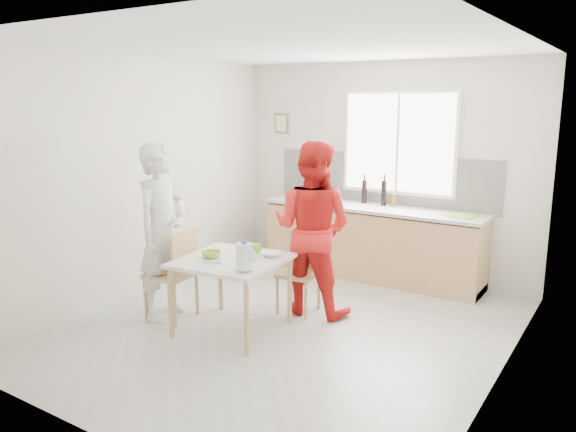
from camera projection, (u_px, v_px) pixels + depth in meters
name	position (u px, v px, depth m)	size (l,w,h in m)	color
ground	(288.00, 327.00, 5.60)	(4.50, 4.50, 0.00)	#B7B7B2
room_shell	(288.00, 163.00, 5.26)	(4.50, 4.50, 4.50)	silver
window	(398.00, 143.00, 6.98)	(1.50, 0.06, 1.30)	white
backsplash	(383.00, 179.00, 7.19)	(3.00, 0.02, 0.65)	white
picture_frame	(281.00, 123.00, 7.87)	(0.22, 0.03, 0.28)	#509242
kitchen_counter	(371.00, 245.00, 7.12)	(2.84, 0.64, 1.37)	tan
dining_table	(232.00, 266.00, 5.40)	(1.04, 1.04, 0.73)	white
chair_left	(176.00, 270.00, 5.74)	(0.47, 0.47, 0.94)	tan
chair_far	(301.00, 268.00, 6.00)	(0.42, 0.42, 0.84)	tan
person_white	(162.00, 232.00, 5.73)	(0.66, 0.43, 1.81)	silver
person_red	(312.00, 228.00, 5.85)	(0.88, 0.69, 1.82)	red
bowl_green	(211.00, 254.00, 5.43)	(0.19, 0.19, 0.06)	#8DC62D
bowl_white	(271.00, 254.00, 5.47)	(0.19, 0.19, 0.05)	white
milk_jug	(245.00, 256.00, 4.97)	(0.20, 0.15, 0.26)	white
green_box	(255.00, 249.00, 5.58)	(0.10, 0.10, 0.09)	#6EBF2C
spoon	(211.00, 262.00, 5.23)	(0.01, 0.01, 0.16)	#A5A5AA
cutting_board	(460.00, 216.00, 6.42)	(0.35, 0.25, 0.01)	#94C92E
wine_bottle_a	(384.00, 193.00, 7.04)	(0.07, 0.07, 0.32)	black
wine_bottle_b	(364.00, 191.00, 7.22)	(0.07, 0.07, 0.30)	black
jar_amber	(394.00, 200.00, 7.00)	(0.06, 0.06, 0.16)	#90561F
soap_bottle	(322.00, 191.00, 7.60)	(0.09, 0.09, 0.19)	#999999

